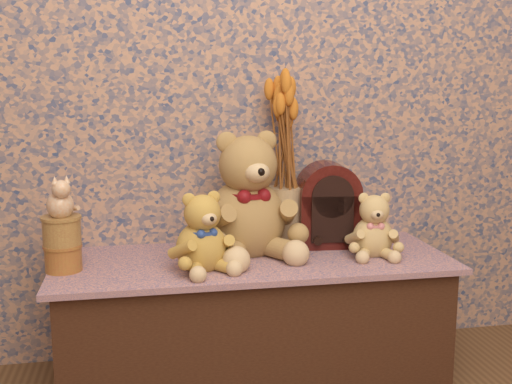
# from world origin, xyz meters

# --- Properties ---
(display_shelf) EXTENTS (1.35, 0.53, 0.44)m
(display_shelf) POSITION_xyz_m (0.00, 1.25, 0.22)
(display_shelf) COLOR #3B4079
(display_shelf) RESTS_ON ground
(teddy_large) EXTENTS (0.45, 0.50, 0.47)m
(teddy_large) POSITION_xyz_m (-0.01, 1.31, 0.67)
(teddy_large) COLOR olive
(teddy_large) RESTS_ON display_shelf
(teddy_medium) EXTENTS (0.29, 0.31, 0.27)m
(teddy_medium) POSITION_xyz_m (-0.19, 1.15, 0.58)
(teddy_medium) COLOR #BC8835
(teddy_medium) RESTS_ON display_shelf
(teddy_small) EXTENTS (0.22, 0.25, 0.24)m
(teddy_small) POSITION_xyz_m (0.42, 1.20, 0.56)
(teddy_small) COLOR tan
(teddy_small) RESTS_ON display_shelf
(cathedral_radio) EXTENTS (0.24, 0.18, 0.31)m
(cathedral_radio) POSITION_xyz_m (0.30, 1.37, 0.59)
(cathedral_radio) COLOR #390E0A
(cathedral_radio) RESTS_ON display_shelf
(ceramic_vase) EXTENTS (0.16, 0.16, 0.22)m
(ceramic_vase) POSITION_xyz_m (0.14, 1.38, 0.55)
(ceramic_vase) COLOR tan
(ceramic_vase) RESTS_ON display_shelf
(dried_stalks) EXTENTS (0.24, 0.24, 0.45)m
(dried_stalks) POSITION_xyz_m (0.14, 1.38, 0.88)
(dried_stalks) COLOR orange
(dried_stalks) RESTS_ON ceramic_vase
(biscuit_tin_lower) EXTENTS (0.13, 0.13, 0.08)m
(biscuit_tin_lower) POSITION_xyz_m (-0.63, 1.21, 0.48)
(biscuit_tin_lower) COLOR #AC9332
(biscuit_tin_lower) RESTS_ON display_shelf
(biscuit_tin_upper) EXTENTS (0.15, 0.15, 0.09)m
(biscuit_tin_upper) POSITION_xyz_m (-0.63, 1.21, 0.57)
(biscuit_tin_upper) COLOR tan
(biscuit_tin_upper) RESTS_ON biscuit_tin_lower
(cat_figurine) EXTENTS (0.13, 0.14, 0.14)m
(cat_figurine) POSITION_xyz_m (-0.63, 1.21, 0.68)
(cat_figurine) COLOR silver
(cat_figurine) RESTS_ON biscuit_tin_upper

